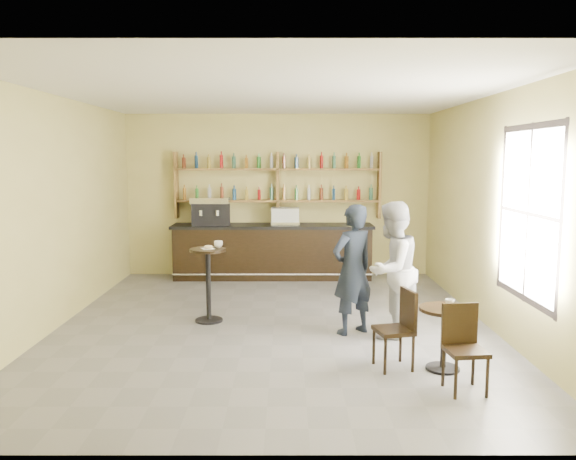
{
  "coord_description": "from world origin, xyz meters",
  "views": [
    {
      "loc": [
        0.19,
        -7.69,
        2.34
      ],
      "look_at": [
        0.2,
        0.8,
        1.25
      ],
      "focal_mm": 35.0,
      "sensor_mm": 36.0,
      "label": 1
    }
  ],
  "objects_px": {
    "espresso_machine": "(211,211)",
    "man_main": "(353,270)",
    "bar_counter": "(273,251)",
    "chair_south": "(466,350)",
    "cafe_table": "(444,339)",
    "pedestal_table": "(208,285)",
    "pastry_case": "(285,216)",
    "patron_second": "(392,270)",
    "chair_west": "(394,329)"
  },
  "relations": [
    {
      "from": "espresso_machine",
      "to": "man_main",
      "type": "relative_size",
      "value": 0.42
    },
    {
      "from": "man_main",
      "to": "espresso_machine",
      "type": "bearing_deg",
      "value": -88.42
    },
    {
      "from": "chair_south",
      "to": "chair_west",
      "type": "bearing_deg",
      "value": 126.61
    },
    {
      "from": "chair_west",
      "to": "cafe_table",
      "type": "bearing_deg",
      "value": 71.54
    },
    {
      "from": "bar_counter",
      "to": "cafe_table",
      "type": "xyz_separation_m",
      "value": [
        2.02,
        -4.83,
        -0.17
      ]
    },
    {
      "from": "pedestal_table",
      "to": "patron_second",
      "type": "xyz_separation_m",
      "value": [
        2.5,
        -0.67,
        0.36
      ]
    },
    {
      "from": "chair_south",
      "to": "cafe_table",
      "type": "bearing_deg",
      "value": 88.66
    },
    {
      "from": "cafe_table",
      "to": "espresso_machine",
      "type": "bearing_deg",
      "value": 123.71
    },
    {
      "from": "bar_counter",
      "to": "chair_south",
      "type": "xyz_separation_m",
      "value": [
        2.07,
        -5.43,
        -0.09
      ]
    },
    {
      "from": "pedestal_table",
      "to": "patron_second",
      "type": "distance_m",
      "value": 2.61
    },
    {
      "from": "pedestal_table",
      "to": "man_main",
      "type": "bearing_deg",
      "value": -15.47
    },
    {
      "from": "man_main",
      "to": "pastry_case",
      "type": "bearing_deg",
      "value": -107.74
    },
    {
      "from": "cafe_table",
      "to": "man_main",
      "type": "bearing_deg",
      "value": 123.51
    },
    {
      "from": "espresso_machine",
      "to": "chair_west",
      "type": "xyz_separation_m",
      "value": [
        2.67,
        -4.78,
        -0.87
      ]
    },
    {
      "from": "man_main",
      "to": "patron_second",
      "type": "distance_m",
      "value": 0.51
    },
    {
      "from": "espresso_machine",
      "to": "patron_second",
      "type": "bearing_deg",
      "value": -59.14
    },
    {
      "from": "pedestal_table",
      "to": "chair_south",
      "type": "xyz_separation_m",
      "value": [
        2.92,
        -2.46,
        -0.09
      ]
    },
    {
      "from": "chair_south",
      "to": "patron_second",
      "type": "xyz_separation_m",
      "value": [
        -0.42,
        1.8,
        0.46
      ]
    },
    {
      "from": "espresso_machine",
      "to": "patron_second",
      "type": "height_order",
      "value": "patron_second"
    },
    {
      "from": "cafe_table",
      "to": "chair_west",
      "type": "relative_size",
      "value": 0.8
    },
    {
      "from": "pastry_case",
      "to": "patron_second",
      "type": "height_order",
      "value": "patron_second"
    },
    {
      "from": "pastry_case",
      "to": "pedestal_table",
      "type": "distance_m",
      "value": 3.24
    },
    {
      "from": "cafe_table",
      "to": "chair_south",
      "type": "bearing_deg",
      "value": -85.24
    },
    {
      "from": "cafe_table",
      "to": "chair_south",
      "type": "xyz_separation_m",
      "value": [
        0.05,
        -0.6,
        0.08
      ]
    },
    {
      "from": "pastry_case",
      "to": "pedestal_table",
      "type": "relative_size",
      "value": 0.52
    },
    {
      "from": "chair_west",
      "to": "chair_south",
      "type": "bearing_deg",
      "value": 29.45
    },
    {
      "from": "bar_counter",
      "to": "espresso_machine",
      "type": "bearing_deg",
      "value": 180.0
    },
    {
      "from": "bar_counter",
      "to": "man_main",
      "type": "height_order",
      "value": "man_main"
    },
    {
      "from": "cafe_table",
      "to": "patron_second",
      "type": "relative_size",
      "value": 0.4
    },
    {
      "from": "pastry_case",
      "to": "cafe_table",
      "type": "bearing_deg",
      "value": -66.17
    },
    {
      "from": "cafe_table",
      "to": "pedestal_table",
      "type": "bearing_deg",
      "value": 146.97
    },
    {
      "from": "bar_counter",
      "to": "pastry_case",
      "type": "relative_size",
      "value": 7.12
    },
    {
      "from": "pastry_case",
      "to": "cafe_table",
      "type": "xyz_separation_m",
      "value": [
        1.78,
        -4.83,
        -0.86
      ]
    },
    {
      "from": "bar_counter",
      "to": "pedestal_table",
      "type": "relative_size",
      "value": 3.67
    },
    {
      "from": "pastry_case",
      "to": "chair_south",
      "type": "relative_size",
      "value": 0.63
    },
    {
      "from": "pedestal_table",
      "to": "man_main",
      "type": "distance_m",
      "value": 2.1
    },
    {
      "from": "chair_west",
      "to": "chair_south",
      "type": "height_order",
      "value": "chair_west"
    },
    {
      "from": "bar_counter",
      "to": "cafe_table",
      "type": "bearing_deg",
      "value": -67.27
    },
    {
      "from": "patron_second",
      "to": "pastry_case",
      "type": "bearing_deg",
      "value": -116.83
    },
    {
      "from": "espresso_machine",
      "to": "chair_west",
      "type": "distance_m",
      "value": 5.55
    },
    {
      "from": "pedestal_table",
      "to": "patron_second",
      "type": "height_order",
      "value": "patron_second"
    },
    {
      "from": "chair_west",
      "to": "man_main",
      "type": "bearing_deg",
      "value": -179.11
    },
    {
      "from": "pastry_case",
      "to": "man_main",
      "type": "height_order",
      "value": "man_main"
    },
    {
      "from": "pastry_case",
      "to": "pedestal_table",
      "type": "xyz_separation_m",
      "value": [
        -1.09,
        -2.97,
        -0.69
      ]
    },
    {
      "from": "pastry_case",
      "to": "chair_south",
      "type": "xyz_separation_m",
      "value": [
        1.83,
        -5.43,
        -0.78
      ]
    },
    {
      "from": "espresso_machine",
      "to": "pastry_case",
      "type": "height_order",
      "value": "espresso_machine"
    },
    {
      "from": "man_main",
      "to": "chair_south",
      "type": "relative_size",
      "value": 1.99
    },
    {
      "from": "bar_counter",
      "to": "espresso_machine",
      "type": "relative_size",
      "value": 5.3
    },
    {
      "from": "patron_second",
      "to": "chair_west",
      "type": "bearing_deg",
      "value": 33.26
    },
    {
      "from": "cafe_table",
      "to": "pastry_case",
      "type": "bearing_deg",
      "value": 110.18
    }
  ]
}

